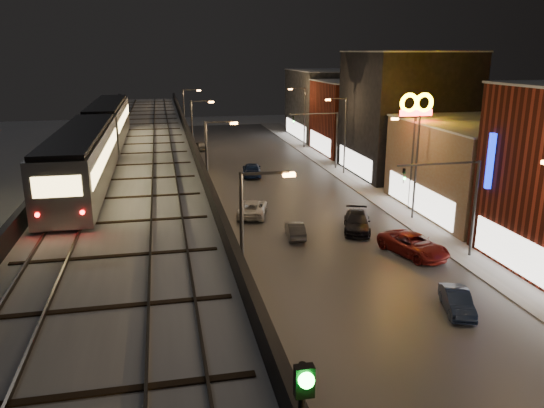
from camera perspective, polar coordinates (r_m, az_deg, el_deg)
road_surface at (r=48.19m, az=2.52°, el=-0.89°), size 17.00×120.00×0.06m
sidewalk_right at (r=51.50m, az=13.37°, el=-0.16°), size 4.00×120.00×0.14m
under_viaduct_pavement at (r=46.83m, az=-13.71°, el=-1.86°), size 11.00×120.00×0.06m
elevated_viaduct at (r=42.37m, az=-14.30°, el=4.04°), size 9.00×100.00×6.30m
viaduct_trackbed at (r=42.35m, az=-14.38°, el=5.09°), size 8.40×100.00×0.32m
viaduct_parapet_streetside at (r=42.31m, az=-8.50°, el=6.05°), size 0.30×100.00×1.10m
viaduct_parapet_far at (r=42.72m, az=-20.26°, el=5.32°), size 0.30×100.00×1.10m
building_c at (r=51.17m, az=21.69°, el=3.65°), size 12.20×15.20×8.16m
building_d at (r=64.46m, az=14.19°, el=9.37°), size 12.20×13.20×14.16m
building_e at (r=77.43m, az=9.58°, el=9.20°), size 12.20×12.20×10.16m
building_f at (r=90.49m, az=6.35°, el=10.62°), size 12.20×16.20×11.16m
streetlight_left_1 at (r=24.57m, az=-2.62°, el=-5.11°), size 2.57×0.28×9.00m
streetlight_left_2 at (r=41.73m, az=-6.64°, el=3.72°), size 2.57×0.28×9.00m
streetlight_right_2 at (r=46.47m, az=14.98°, el=4.55°), size 2.56×0.28×9.00m
streetlight_left_3 at (r=59.40m, az=-8.31°, el=7.35°), size 2.57×0.28×9.00m
streetlight_right_3 at (r=62.82m, az=7.64°, el=7.85°), size 2.56×0.28×9.00m
streetlight_left_4 at (r=77.21m, az=-9.22°, el=9.32°), size 2.57×0.28×9.00m
streetlight_right_4 at (r=79.87m, az=3.33°, el=9.72°), size 2.56×0.28×9.00m
traffic_light_rig_a at (r=38.56m, az=19.62°, el=0.71°), size 6.10×0.34×7.00m
traffic_light_rig_b at (r=65.45m, az=6.01°, el=7.59°), size 6.10×0.34×7.00m
subway_train at (r=40.59m, az=-18.18°, el=6.99°), size 2.74×33.57×3.26m
car_near_white at (r=41.60m, az=2.50°, el=-2.85°), size 1.69×3.81×1.22m
car_mid_silver at (r=46.89m, az=-2.12°, el=-0.50°), size 3.64×5.58×1.43m
car_mid_dark at (r=61.98m, az=-2.18°, el=3.66°), size 2.79×5.40×1.50m
car_far_white at (r=79.26m, az=-7.78°, el=6.17°), size 2.32×3.90×1.24m
car_onc_silver at (r=31.84m, az=19.28°, el=-9.94°), size 2.36×4.01×1.25m
car_onc_dark at (r=39.27m, az=14.98°, el=-4.34°), size 4.16×6.03×1.53m
car_onc_white at (r=43.51m, az=9.12°, el=-2.01°), size 3.61×5.48×1.47m
sign_mcdonalds at (r=48.89m, az=15.22°, el=9.25°), size 3.14×0.39×10.63m
sign_carwash at (r=39.55m, az=23.23°, el=3.32°), size 1.70×0.35×8.82m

